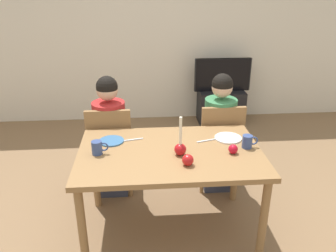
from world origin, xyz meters
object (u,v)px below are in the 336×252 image
object	(u,v)px
person_right_child	(219,135)
mug_left	(97,148)
plate_right	(228,138)
candle_centerpiece	(180,147)
tv_stand	(221,106)
apple_by_left_plate	(233,149)
apple_near_candle	(188,160)
person_left_child	(111,138)
dining_table	(170,160)
chair_right	(219,142)
tv	(223,75)
plate_left	(111,141)
mug_right	(248,142)
chair_left	(111,145)

from	to	relation	value
person_right_child	mug_left	distance (m)	1.27
plate_right	mug_left	size ratio (longest dim) A/B	1.76
candle_centerpiece	mug_left	distance (m)	0.62
tv_stand	apple_by_left_plate	size ratio (longest dim) A/B	8.97
candle_centerpiece	apple_near_candle	distance (m)	0.16
tv_stand	mug_left	world-z (taller)	mug_left
person_left_child	plate_right	bearing A→B (deg)	-24.80
dining_table	chair_right	distance (m)	0.82
tv	apple_near_candle	distance (m)	2.66
plate_right	plate_left	bearing A→B (deg)	178.84
plate_left	apple_by_left_plate	xyz separation A→B (m)	(0.92, -0.27, 0.03)
person_right_child	mug_left	bearing A→B (deg)	-148.89
mug_left	mug_right	distance (m)	1.15
person_right_child	chair_left	bearing A→B (deg)	-178.21
tv_stand	apple_near_candle	world-z (taller)	apple_near_candle
person_right_child	tv_stand	xyz separation A→B (m)	(0.40, 1.66, -0.33)
chair_left	tv_stand	distance (m)	2.24
person_right_child	plate_right	world-z (taller)	person_right_child
chair_left	dining_table	bearing A→B (deg)	-50.09
person_right_child	plate_right	xyz separation A→B (m)	(-0.04, -0.46, 0.19)
dining_table	plate_left	bearing A→B (deg)	156.70
plate_left	apple_near_candle	size ratio (longest dim) A/B	2.42
tv	plate_left	distance (m)	2.52
person_left_child	mug_left	bearing A→B (deg)	-93.05
chair_right	plate_right	bearing A→B (deg)	-94.88
chair_right	tv_stand	size ratio (longest dim) A/B	1.41
mug_left	apple_near_candle	world-z (taller)	mug_left
tv	mug_left	distance (m)	2.74
person_right_child	apple_by_left_plate	size ratio (longest dim) A/B	16.42
dining_table	mug_right	world-z (taller)	mug_right
chair_right	person_left_child	world-z (taller)	person_left_child
dining_table	person_right_child	bearing A→B (deg)	50.43
apple_by_left_plate	tv	bearing A→B (deg)	78.97
apple_near_candle	apple_by_left_plate	size ratio (longest dim) A/B	1.16
person_left_child	tv	bearing A→B (deg)	49.10
person_left_child	apple_by_left_plate	distance (m)	1.23
mug_right	person_left_child	bearing A→B (deg)	150.42
chair_left	plate_right	bearing A→B (deg)	-23.25
plate_left	apple_by_left_plate	world-z (taller)	apple_by_left_plate
chair_left	apple_near_candle	bearing A→B (deg)	-53.62
plate_left	plate_right	xyz separation A→B (m)	(0.95, -0.02, 0.00)
plate_right	apple_by_left_plate	size ratio (longest dim) A/B	3.09
person_right_child	apple_by_left_plate	bearing A→B (deg)	-94.94
tv_stand	dining_table	bearing A→B (deg)	-112.02
chair_left	candle_centerpiece	world-z (taller)	candle_centerpiece
plate_left	mug_left	distance (m)	0.23
tv_stand	plate_left	xyz separation A→B (m)	(-1.39, -2.10, 0.52)
tv_stand	mug_right	xyz separation A→B (m)	(-0.33, -2.29, 0.56)
person_right_child	mug_right	bearing A→B (deg)	-83.34
mug_left	apple_near_candle	xyz separation A→B (m)	(0.65, -0.22, -0.01)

